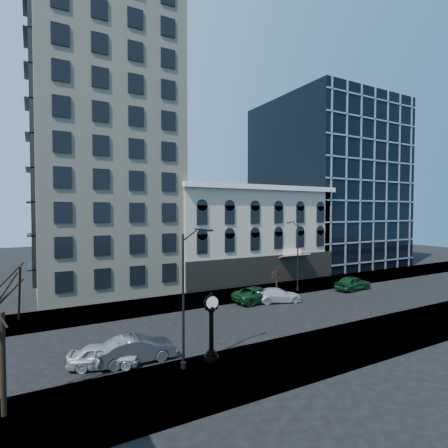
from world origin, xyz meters
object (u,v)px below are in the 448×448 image
street_clock (211,329)px  car_near_b (136,349)px  car_near_a (104,356)px  street_lamp_near (192,260)px

street_clock → car_near_b: 4.72m
street_clock → car_near_b: (-3.99, 2.22, -1.21)m
car_near_a → street_clock: bearing=-92.3°
street_clock → car_near_a: bearing=164.1°
street_clock → car_near_a: 6.44m
street_lamp_near → car_near_b: size_ratio=1.73×
street_clock → street_lamp_near: (-1.33, -0.10, 4.32)m
street_lamp_near → street_clock: bearing=-8.4°
street_clock → car_near_a: (-5.84, 2.39, -1.30)m
street_clock → car_near_b: size_ratio=0.87×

